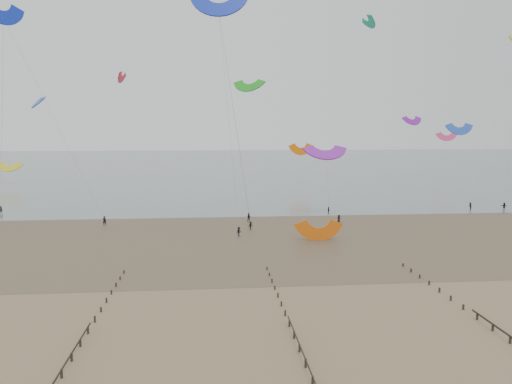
% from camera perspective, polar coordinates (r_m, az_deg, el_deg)
% --- Properties ---
extents(ground, '(500.00, 500.00, 0.00)m').
position_cam_1_polar(ground, '(52.96, -1.66, -12.61)').
color(ground, brown).
rests_on(ground, ground).
extents(sea_and_shore, '(500.00, 665.00, 0.03)m').
position_cam_1_polar(sea_and_shore, '(86.01, -5.79, -4.80)').
color(sea_and_shore, '#475654').
rests_on(sea_and_shore, ground).
extents(kitesurfer_lead, '(0.67, 0.46, 1.77)m').
position_cam_1_polar(kitesurfer_lead, '(97.24, -16.94, -3.14)').
color(kitesurfer_lead, black).
rests_on(kitesurfer_lead, ground).
extents(kitesurfers, '(110.42, 28.08, 1.80)m').
position_cam_1_polar(kitesurfers, '(100.64, 9.34, -2.61)').
color(kitesurfers, black).
rests_on(kitesurfers, ground).
extents(grounded_kite, '(6.60, 5.17, 3.61)m').
position_cam_1_polar(grounded_kite, '(81.66, 7.16, -5.49)').
color(grounded_kite, orange).
rests_on(grounded_kite, ground).
extents(kites_airborne, '(241.70, 112.88, 42.75)m').
position_cam_1_polar(kites_airborne, '(141.53, -12.71, 9.10)').
color(kites_airborne, '#E93977').
rests_on(kites_airborne, ground).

